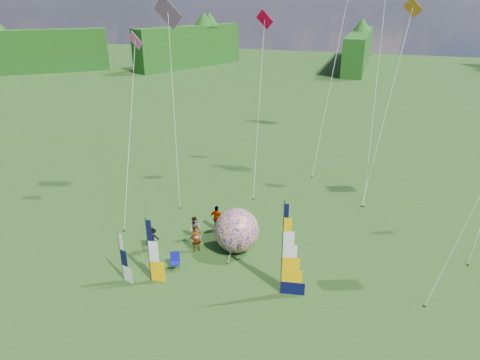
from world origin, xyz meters
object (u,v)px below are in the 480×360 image
(spectator_b, at_px, (195,229))
(spectator_d, at_px, (217,218))
(bol_inflatable, at_px, (237,230))
(spectator_c, at_px, (152,240))
(spectator_a, at_px, (197,239))
(feather_banner_main, at_px, (282,251))
(side_banner_far, at_px, (121,257))
(kite_whale, at_px, (378,69))
(camp_chair, at_px, (175,262))
(side_banner_left, at_px, (148,251))

(spectator_b, xyz_separation_m, spectator_d, (0.91, 1.57, 0.09))
(bol_inflatable, xyz_separation_m, spectator_c, (-4.88, -1.71, -0.58))
(spectator_c, bearing_deg, spectator_a, -50.74)
(feather_banner_main, bearing_deg, spectator_b, 141.43)
(side_banner_far, xyz_separation_m, bol_inflatable, (5.00, 4.86, -0.12))
(spectator_d, bearing_deg, kite_whale, -120.17)
(spectator_a, relative_size, spectator_d, 0.95)
(spectator_d, bearing_deg, spectator_a, 89.36)
(bol_inflatable, bearing_deg, kite_whale, 64.10)
(spectator_a, bearing_deg, spectator_b, 74.10)
(feather_banner_main, height_order, side_banner_far, feather_banner_main)
(side_banner_far, xyz_separation_m, camp_chair, (2.30, 1.79, -0.98))
(side_banner_far, distance_m, spectator_a, 4.87)
(side_banner_left, distance_m, spectator_d, 6.58)
(camp_chair, bearing_deg, kite_whale, 37.19)
(spectator_a, xyz_separation_m, kite_whale, (9.25, 15.16, 8.43))
(feather_banner_main, distance_m, spectator_d, 7.81)
(side_banner_far, bearing_deg, kite_whale, 73.78)
(side_banner_left, distance_m, spectator_b, 4.92)
(spectator_c, bearing_deg, side_banner_left, -132.65)
(bol_inflatable, distance_m, spectator_d, 2.79)
(feather_banner_main, height_order, kite_whale, kite_whale)
(feather_banner_main, bearing_deg, spectator_c, 159.95)
(side_banner_left, height_order, camp_chair, side_banner_left)
(spectator_b, distance_m, spectator_c, 2.82)
(camp_chair, height_order, kite_whale, kite_whale)
(spectator_c, relative_size, kite_whale, 0.09)
(side_banner_far, relative_size, camp_chair, 2.91)
(bol_inflatable, height_order, kite_whale, kite_whale)
(side_banner_left, distance_m, spectator_c, 3.25)
(side_banner_far, distance_m, camp_chair, 3.08)
(side_banner_left, xyz_separation_m, kite_whale, (10.46, 18.75, 7.36))
(side_banner_left, height_order, spectator_c, side_banner_left)
(spectator_c, height_order, spectator_d, spectator_d)
(feather_banner_main, distance_m, side_banner_left, 7.20)
(spectator_d, bearing_deg, spectator_b, 65.59)
(spectator_a, bearing_deg, kite_whale, 15.10)
(camp_chair, bearing_deg, side_banner_left, -144.46)
(side_banner_far, distance_m, spectator_b, 5.62)
(feather_banner_main, bearing_deg, spectator_d, 127.62)
(side_banner_far, height_order, spectator_d, side_banner_far)
(bol_inflatable, bearing_deg, spectator_d, 136.73)
(spectator_a, relative_size, spectator_c, 1.07)
(side_banner_far, xyz_separation_m, spectator_c, (0.12, 3.14, -0.70))
(feather_banner_main, height_order, spectator_d, feather_banner_main)
(feather_banner_main, bearing_deg, kite_whale, 69.73)
(spectator_b, relative_size, spectator_d, 0.90)
(spectator_b, bearing_deg, kite_whale, 62.75)
(feather_banner_main, distance_m, bol_inflatable, 5.02)
(camp_chair, bearing_deg, side_banner_far, -165.93)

